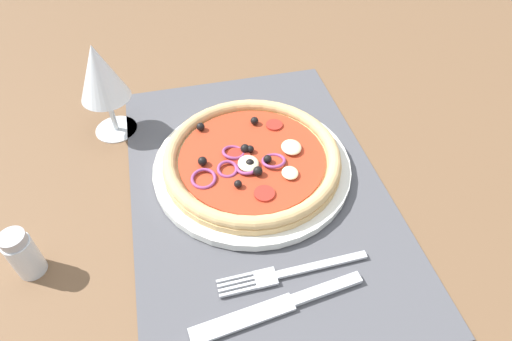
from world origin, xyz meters
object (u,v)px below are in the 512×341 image
object	(u,v)px
pizza	(249,159)
knife	(277,307)
plate	(249,167)
wine_glass	(100,74)
pepper_shaker	(23,254)
fork	(285,273)

from	to	relation	value
pizza	knife	bearing A→B (deg)	175.55
plate	wine_glass	distance (cm)	24.61
wine_glass	pepper_shaker	distance (cm)	26.26
plate	fork	xyz separation A→B (cm)	(-17.34, -0.38, -0.36)
wine_glass	plate	bearing A→B (deg)	-126.98
wine_glass	pepper_shaker	bearing A→B (deg)	156.79
wine_glass	knife	bearing A→B (deg)	-154.53
knife	wine_glass	world-z (taller)	wine_glass
pepper_shaker	wine_glass	bearing A→B (deg)	-23.21
fork	knife	distance (cm)	4.25
plate	knife	size ratio (longest dim) A/B	1.38
plate	wine_glass	xyz separation A→B (cm)	(13.71, 18.20, 9.29)
fork	wine_glass	size ratio (longest dim) A/B	1.21
wine_glass	fork	bearing A→B (deg)	-149.09
knife	pepper_shaker	distance (cm)	29.06
pizza	pepper_shaker	distance (cm)	29.75
plate	fork	world-z (taller)	plate
wine_glass	pepper_shaker	world-z (taller)	wine_glass
pizza	fork	world-z (taller)	pizza
fork	wine_glass	xyz separation A→B (cm)	(31.04, 18.58, 9.66)
fork	wine_glass	distance (cm)	37.45
pizza	pepper_shaker	bearing A→B (deg)	108.66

